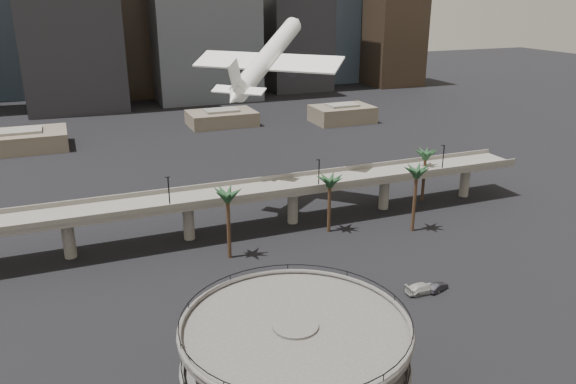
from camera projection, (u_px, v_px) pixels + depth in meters
name	position (u px, v px, depth m)	size (l,w,h in m)	color
parking_ramp	(295.00, 381.00, 55.03)	(22.20, 22.20, 17.35)	#494644
overpass	(242.00, 197.00, 112.00)	(130.00, 9.30, 14.70)	slate
palm_trees	(356.00, 176.00, 111.62)	(54.40, 18.40, 14.00)	#452E1D
low_buildings	(185.00, 125.00, 192.22)	(135.00, 27.50, 6.80)	brown
skyline	(162.00, 3.00, 247.57)	(269.00, 86.00, 112.87)	gray
airborne_jet	(268.00, 58.00, 122.42)	(29.48, 29.67, 17.85)	white
car_a	(296.00, 358.00, 73.27)	(1.66, 4.13, 1.41)	#9C4616
car_b	(438.00, 287.00, 91.09)	(1.42, 4.08, 1.34)	black
car_c	(423.00, 288.00, 90.36)	(2.34, 5.76, 1.67)	#B3B4B0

